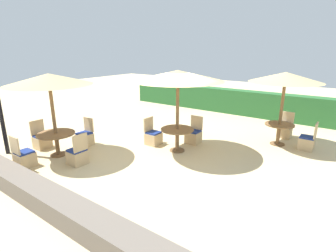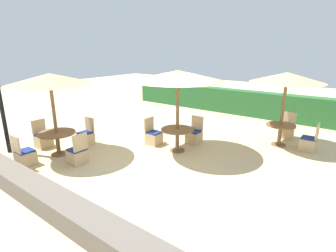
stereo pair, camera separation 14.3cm
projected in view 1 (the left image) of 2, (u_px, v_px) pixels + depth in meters
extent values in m
plane|color=#D1BA8C|center=(156.00, 159.00, 7.82)|extent=(40.00, 40.00, 0.00)
cube|color=#28602D|center=(242.00, 102.00, 13.04)|extent=(13.00, 0.70, 1.20)
cube|color=#6B6056|center=(55.00, 203.00, 5.22)|extent=(10.00, 0.56, 0.43)
cylinder|color=brown|center=(54.00, 117.00, 7.80)|extent=(0.10, 0.10, 2.42)
cone|color=tan|center=(49.00, 79.00, 7.48)|extent=(2.44, 2.44, 0.32)
cylinder|color=brown|center=(58.00, 155.00, 8.14)|extent=(0.48, 0.48, 0.03)
cylinder|color=brown|center=(57.00, 145.00, 8.05)|extent=(0.12, 0.12, 0.68)
cylinder|color=brown|center=(56.00, 134.00, 7.95)|extent=(1.12, 1.12, 0.04)
cube|color=tan|center=(42.00, 142.00, 8.66)|extent=(0.46, 0.46, 0.40)
cube|color=navy|center=(41.00, 136.00, 8.60)|extent=(0.42, 0.42, 0.05)
cube|color=tan|center=(37.00, 127.00, 8.64)|extent=(0.04, 0.46, 0.48)
cube|color=tan|center=(77.00, 157.00, 7.47)|extent=(0.46, 0.46, 0.40)
cube|color=navy|center=(77.00, 150.00, 7.41)|extent=(0.42, 0.42, 0.05)
cube|color=tan|center=(80.00, 143.00, 7.22)|extent=(0.04, 0.46, 0.48)
cube|color=tan|center=(25.00, 160.00, 7.33)|extent=(0.46, 0.46, 0.40)
cube|color=navy|center=(24.00, 152.00, 7.26)|extent=(0.42, 0.42, 0.05)
cube|color=tan|center=(14.00, 145.00, 7.03)|extent=(0.46, 0.04, 0.48)
cube|color=tan|center=(85.00, 140.00, 8.93)|extent=(0.46, 0.46, 0.40)
cube|color=navy|center=(84.00, 133.00, 8.87)|extent=(0.42, 0.42, 0.05)
cube|color=tan|center=(89.00, 124.00, 8.96)|extent=(0.46, 0.04, 0.48)
cylinder|color=brown|center=(177.00, 113.00, 8.14)|extent=(0.10, 0.10, 2.49)
cone|color=tan|center=(178.00, 76.00, 7.81)|extent=(2.78, 2.78, 0.32)
cylinder|color=brown|center=(177.00, 150.00, 8.49)|extent=(0.48, 0.48, 0.03)
cylinder|color=brown|center=(177.00, 140.00, 8.40)|extent=(0.12, 0.12, 0.70)
cylinder|color=brown|center=(177.00, 129.00, 8.29)|extent=(1.05, 1.05, 0.04)
cube|color=tan|center=(153.00, 139.00, 9.01)|extent=(0.46, 0.46, 0.40)
cube|color=navy|center=(153.00, 133.00, 8.94)|extent=(0.42, 0.42, 0.05)
cube|color=tan|center=(148.00, 124.00, 8.99)|extent=(0.04, 0.46, 0.48)
cube|color=tan|center=(193.00, 137.00, 9.15)|extent=(0.46, 0.46, 0.40)
cube|color=navy|center=(193.00, 131.00, 9.09)|extent=(0.42, 0.42, 0.05)
cube|color=tan|center=(197.00, 123.00, 9.18)|extent=(0.46, 0.04, 0.48)
cylinder|color=brown|center=(281.00, 111.00, 8.73)|extent=(0.10, 0.10, 2.38)
cone|color=tan|center=(286.00, 77.00, 8.41)|extent=(2.31, 2.31, 0.32)
cylinder|color=brown|center=(277.00, 144.00, 9.06)|extent=(0.48, 0.48, 0.03)
cylinder|color=brown|center=(278.00, 135.00, 8.97)|extent=(0.12, 0.12, 0.69)
cylinder|color=brown|center=(280.00, 125.00, 8.86)|extent=(0.95, 0.95, 0.04)
cube|color=tan|center=(284.00, 132.00, 9.74)|extent=(0.46, 0.46, 0.40)
cube|color=navy|center=(285.00, 126.00, 9.68)|extent=(0.42, 0.42, 0.05)
cube|color=tan|center=(287.00, 118.00, 9.77)|extent=(0.46, 0.04, 0.48)
cube|color=tan|center=(306.00, 144.00, 8.55)|extent=(0.46, 0.46, 0.40)
cube|color=navy|center=(307.00, 137.00, 8.49)|extent=(0.42, 0.42, 0.05)
cube|color=tan|center=(316.00, 130.00, 8.29)|extent=(0.04, 0.46, 0.48)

